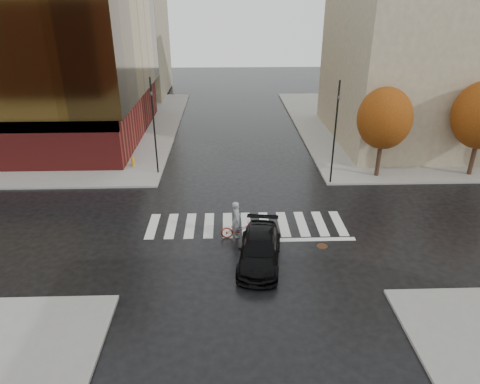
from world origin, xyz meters
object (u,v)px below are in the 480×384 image
object	(u,v)px
traffic_light_ne	(335,127)
fire_hydrant	(133,161)
sedan	(260,249)
traffic_light_nw	(154,121)
cyclist	(238,226)

from	to	relation	value
traffic_light_ne	fire_hydrant	xyz separation A→B (m)	(-14.73, 3.70, -3.68)
traffic_light_ne	fire_hydrant	distance (m)	15.63
sedan	traffic_light_ne	distance (m)	11.78
fire_hydrant	traffic_light_ne	bearing A→B (deg)	-14.10
traffic_light_ne	sedan	bearing A→B (deg)	52.90
traffic_light_nw	sedan	bearing A→B (deg)	29.25
cyclist	traffic_light_ne	distance (m)	10.58
fire_hydrant	sedan	bearing A→B (deg)	-56.18
sedan	fire_hydrant	xyz separation A→B (m)	(-8.93, 13.33, -0.18)
sedan	traffic_light_nw	world-z (taller)	traffic_light_nw
sedan	traffic_light_nw	size ratio (longest dim) A/B	0.71
traffic_light_ne	cyclist	bearing A→B (deg)	40.85
sedan	traffic_light_nw	distance (m)	14.09
cyclist	traffic_light_nw	world-z (taller)	traffic_light_nw
sedan	traffic_light_ne	size ratio (longest dim) A/B	0.70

